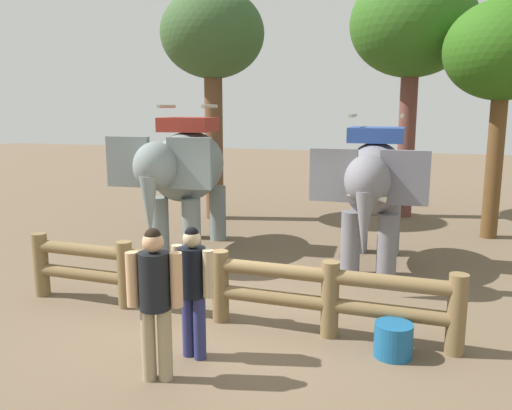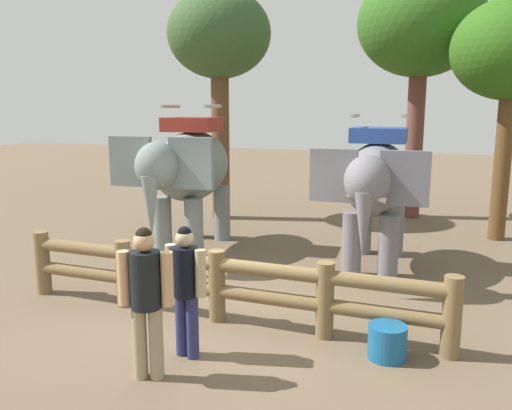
% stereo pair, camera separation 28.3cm
% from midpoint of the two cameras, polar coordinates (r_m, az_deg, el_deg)
% --- Properties ---
extents(ground_plane, '(60.00, 60.00, 0.00)m').
position_cam_midpoint_polar(ground_plane, '(7.91, -3.02, -12.23)').
color(ground_plane, brown).
extents(log_fence, '(6.63, 0.49, 1.05)m').
position_cam_midpoint_polar(log_fence, '(7.65, -3.22, -8.22)').
color(log_fence, brown).
rests_on(log_fence, ground).
extents(elephant_near_left, '(2.07, 3.63, 3.12)m').
position_cam_midpoint_polar(elephant_near_left, '(11.17, -6.61, 3.79)').
color(elephant_near_left, slate).
rests_on(elephant_near_left, ground).
extents(elephant_center, '(1.95, 3.40, 2.94)m').
position_cam_midpoint_polar(elephant_center, '(10.12, 13.69, 2.28)').
color(elephant_center, slate).
rests_on(elephant_center, ground).
extents(tourist_woman_in_black, '(0.58, 0.39, 1.67)m').
position_cam_midpoint_polar(tourist_woman_in_black, '(6.50, -6.41, -8.38)').
color(tourist_woman_in_black, navy).
rests_on(tourist_woman_in_black, ground).
extents(tourist_man_in_blue, '(0.61, 0.42, 1.78)m').
position_cam_midpoint_polar(tourist_man_in_blue, '(6.03, -10.56, -9.37)').
color(tourist_man_in_blue, gray).
rests_on(tourist_man_in_blue, ground).
extents(tree_far_left, '(2.74, 2.74, 6.13)m').
position_cam_midpoint_polar(tree_far_left, '(14.52, -3.44, 17.52)').
color(tree_far_left, brown).
rests_on(tree_far_left, ground).
extents(tree_back_center, '(3.34, 3.34, 6.68)m').
position_cam_midpoint_polar(tree_back_center, '(15.33, 18.03, 18.02)').
color(tree_back_center, brown).
rests_on(tree_back_center, ground).
extents(tree_far_right, '(2.64, 2.64, 5.45)m').
position_cam_midpoint_polar(tree_far_right, '(13.36, 26.66, 14.61)').
color(tree_far_right, brown).
rests_on(tree_far_right, ground).
extents(feed_bucket, '(0.48, 0.48, 0.43)m').
position_cam_midpoint_polar(feed_bucket, '(6.92, 15.26, -14.18)').
color(feed_bucket, '#19598C').
rests_on(feed_bucket, ground).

